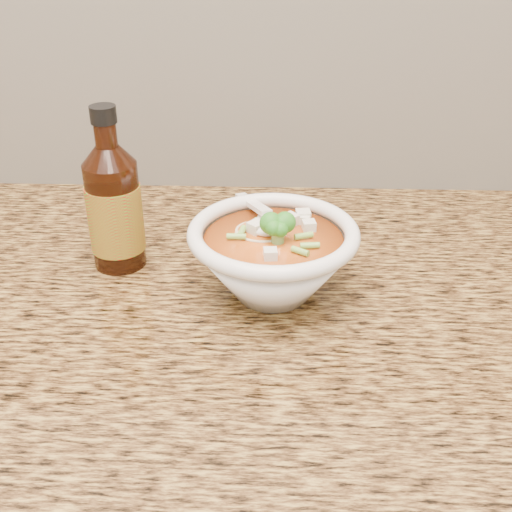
{
  "coord_description": "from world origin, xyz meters",
  "views": [
    {
      "loc": [
        0.15,
        1.01,
        1.32
      ],
      "look_at": [
        0.13,
        1.66,
        0.95
      ],
      "focal_mm": 45.0,
      "sensor_mm": 36.0,
      "label": 1
    }
  ],
  "objects": [
    {
      "name": "counter_slab",
      "position": [
        0.0,
        1.68,
        0.88
      ],
      "size": [
        4.0,
        0.68,
        0.04
      ],
      "primitive_type": "cube",
      "color": "olive",
      "rests_on": "cabinet"
    },
    {
      "name": "soup_bowl",
      "position": [
        0.15,
        1.66,
        0.95
      ],
      "size": [
        0.2,
        0.22,
        0.11
      ],
      "rotation": [
        0.0,
        0.0,
        -0.36
      ],
      "color": "white",
      "rests_on": "counter_slab"
    },
    {
      "name": "hot_sauce_bottle",
      "position": [
        -0.05,
        1.73,
        0.98
      ],
      "size": [
        0.09,
        0.09,
        0.21
      ],
      "rotation": [
        0.0,
        0.0,
        -0.34
      ],
      "color": "#391507",
      "rests_on": "counter_slab"
    }
  ]
}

